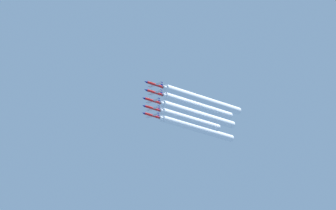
{
  "coord_description": "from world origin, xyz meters",
  "views": [
    {
      "loc": [
        -393.74,
        376.32,
        2.59
      ],
      "look_at": [
        -0.2,
        -10.88,
        182.09
      ],
      "focal_mm": 119.02,
      "sensor_mm": 36.0,
      "label": 1
    }
  ],
  "objects_px": {
    "jet_second_echelon": "(154,92)",
    "jet_fourth_echelon": "(152,108)",
    "jet_fifth_echelon": "(151,115)",
    "jet_lead": "(154,84)",
    "jet_third_echelon": "(152,100)"
  },
  "relations": [
    {
      "from": "jet_third_echelon",
      "to": "jet_lead",
      "type": "bearing_deg",
      "value": 139.76
    },
    {
      "from": "jet_third_echelon",
      "to": "jet_fourth_echelon",
      "type": "relative_size",
      "value": 1.0
    },
    {
      "from": "jet_second_echelon",
      "to": "jet_fifth_echelon",
      "type": "xyz_separation_m",
      "value": [
        22.2,
        -19.35,
        -2.98
      ]
    },
    {
      "from": "jet_third_echelon",
      "to": "jet_fifth_echelon",
      "type": "bearing_deg",
      "value": -42.98
    },
    {
      "from": "jet_third_echelon",
      "to": "jet_fifth_echelon",
      "type": "distance_m",
      "value": 19.57
    },
    {
      "from": "jet_second_echelon",
      "to": "jet_fourth_echelon",
      "type": "relative_size",
      "value": 1.0
    },
    {
      "from": "jet_fourth_echelon",
      "to": "jet_fifth_echelon",
      "type": "height_order",
      "value": "jet_fourth_echelon"
    },
    {
      "from": "jet_lead",
      "to": "jet_fifth_echelon",
      "type": "bearing_deg",
      "value": -41.61
    },
    {
      "from": "jet_lead",
      "to": "jet_fourth_echelon",
      "type": "bearing_deg",
      "value": -41.36
    },
    {
      "from": "jet_second_echelon",
      "to": "jet_fifth_echelon",
      "type": "relative_size",
      "value": 1.0
    },
    {
      "from": "jet_lead",
      "to": "jet_second_echelon",
      "type": "height_order",
      "value": "jet_lead"
    },
    {
      "from": "jet_lead",
      "to": "jet_second_echelon",
      "type": "bearing_deg",
      "value": -43.25
    },
    {
      "from": "jet_third_echelon",
      "to": "jet_fourth_echelon",
      "type": "xyz_separation_m",
      "value": [
        7.0,
        -6.67,
        -1.02
      ]
    },
    {
      "from": "jet_second_echelon",
      "to": "jet_fourth_echelon",
      "type": "distance_m",
      "value": 19.75
    },
    {
      "from": "jet_fourth_echelon",
      "to": "jet_fifth_echelon",
      "type": "distance_m",
      "value": 9.85
    }
  ]
}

